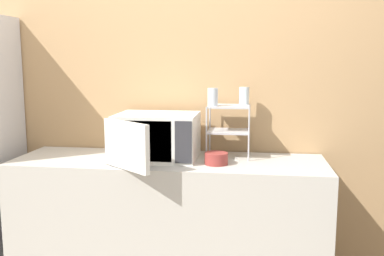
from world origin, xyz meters
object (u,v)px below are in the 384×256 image
at_px(bowl, 216,159).
at_px(dish_rack, 229,120).
at_px(glass_front_left, 213,97).
at_px(microwave, 156,136).
at_px(glass_back_right, 244,96).

bearing_deg(bowl, dish_rack, 74.49).
height_order(glass_front_left, bowl, glass_front_left).
relative_size(microwave, dish_rack, 1.97).
xyz_separation_m(dish_rack, glass_front_left, (-0.10, -0.06, 0.15)).
xyz_separation_m(glass_front_left, glass_back_right, (0.19, 0.13, 0.00)).
distance_m(dish_rack, bowl, 0.30).
distance_m(microwave, bowl, 0.42).
distance_m(microwave, glass_front_left, 0.44).
bearing_deg(glass_front_left, microwave, -171.86).
bearing_deg(bowl, microwave, 165.44).
bearing_deg(glass_front_left, dish_rack, 33.59).
xyz_separation_m(microwave, glass_front_left, (0.35, 0.05, 0.25)).
bearing_deg(bowl, glass_front_left, 103.66).
relative_size(microwave, glass_back_right, 5.83).
distance_m(glass_front_left, bowl, 0.39).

